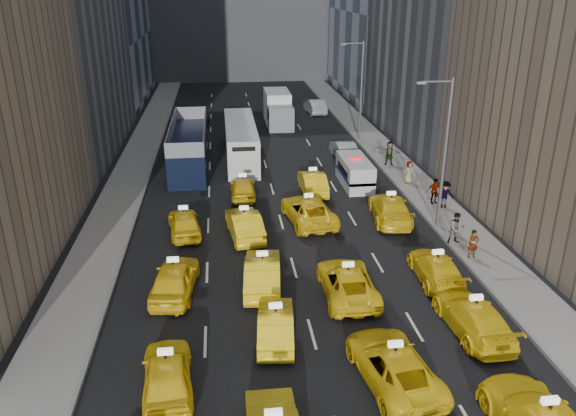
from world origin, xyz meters
name	(u,v)px	position (x,y,z in m)	size (l,w,h in m)	color
ground	(320,363)	(0.00, 0.00, 0.00)	(160.00, 160.00, 0.00)	black
sidewalk_west	(132,172)	(-10.50, 25.00, 0.07)	(3.00, 90.00, 0.15)	gray
sidewalk_east	(393,162)	(10.50, 25.00, 0.07)	(3.00, 90.00, 0.15)	gray
curb_west	(151,171)	(-9.05, 25.00, 0.09)	(0.15, 90.00, 0.18)	slate
curb_east	(376,162)	(9.05, 25.00, 0.09)	(0.15, 90.00, 0.18)	slate
streetlight_near	(443,150)	(9.18, 12.00, 4.92)	(2.15, 0.22, 9.00)	#595B60
streetlight_far	(360,88)	(9.18, 32.00, 4.92)	(2.15, 0.22, 9.00)	#595B60
taxi_4	(167,374)	(-5.77, -0.88, 0.75)	(1.78, 4.42, 1.50)	yellow
taxi_5	(276,324)	(-1.56, 1.88, 0.69)	(1.45, 4.17, 1.37)	yellow
taxi_6	(394,365)	(2.52, -1.34, 0.72)	(2.38, 5.16, 1.43)	yellow
taxi_7	(473,317)	(6.82, 1.37, 0.72)	(2.03, 4.99, 1.45)	yellow
taxi_8	(175,279)	(-5.96, 6.08, 0.80)	(1.89, 4.70, 1.60)	yellow
taxi_9	(263,272)	(-1.76, 6.21, 0.80)	(1.68, 4.83, 1.59)	yellow
taxi_10	(347,282)	(2.17, 4.95, 0.71)	(2.36, 5.12, 1.42)	yellow
taxi_11	(436,268)	(6.85, 5.79, 0.68)	(1.92, 4.71, 1.37)	yellow
taxi_12	(184,222)	(-5.85, 12.95, 0.73)	(1.72, 4.28, 1.46)	yellow
taxi_13	(244,224)	(-2.34, 12.18, 0.79)	(1.67, 4.79, 1.58)	yellow
taxi_14	(308,210)	(1.68, 13.84, 0.76)	(2.54, 5.50, 1.53)	yellow
taxi_15	(390,208)	(6.77, 13.48, 0.79)	(2.21, 5.43, 1.58)	yellow
taxi_16	(243,188)	(-2.14, 18.57, 0.70)	(1.65, 4.10, 1.40)	yellow
taxi_17	(313,182)	(2.78, 18.96, 0.76)	(1.61, 4.61, 1.52)	yellow
nypd_van	(355,173)	(6.09, 20.12, 0.94)	(2.37, 5.03, 2.09)	silver
double_decker	(189,145)	(-6.05, 26.27, 1.73)	(2.92, 12.03, 3.49)	black
city_bus	(241,141)	(-1.87, 27.74, 1.50)	(3.70, 11.90, 3.02)	silver
box_truck	(278,109)	(2.48, 39.36, 1.62)	(2.73, 7.30, 3.30)	white
misc_car_0	(344,149)	(6.70, 26.81, 0.75)	(1.58, 4.53, 1.49)	#999DA0
misc_car_1	(197,121)	(-5.89, 38.85, 0.72)	(2.39, 5.19, 1.44)	black
misc_car_2	(273,106)	(2.49, 44.86, 0.74)	(2.07, 5.09, 1.48)	slate
misc_car_3	(234,112)	(-1.95, 42.23, 0.74)	(1.75, 4.34, 1.48)	black
misc_car_4	(315,106)	(7.15, 44.15, 0.80)	(1.69, 4.85, 1.60)	#95979C
pedestrian_0	(473,244)	(9.60, 7.70, 0.94)	(0.58, 0.38, 1.58)	gray
pedestrian_1	(457,228)	(9.41, 9.52, 1.06)	(0.88, 0.48, 1.82)	gray
pedestrian_2	(445,195)	(10.77, 14.71, 1.06)	(1.17, 0.48, 1.82)	gray
pedestrian_3	(434,191)	(10.38, 15.56, 1.01)	(1.00, 0.46, 1.71)	gray
pedestrian_4	(409,172)	(10.01, 19.67, 0.98)	(0.81, 0.44, 1.67)	gray
pedestrian_5	(389,153)	(9.85, 24.12, 1.11)	(1.77, 0.51, 1.91)	gray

